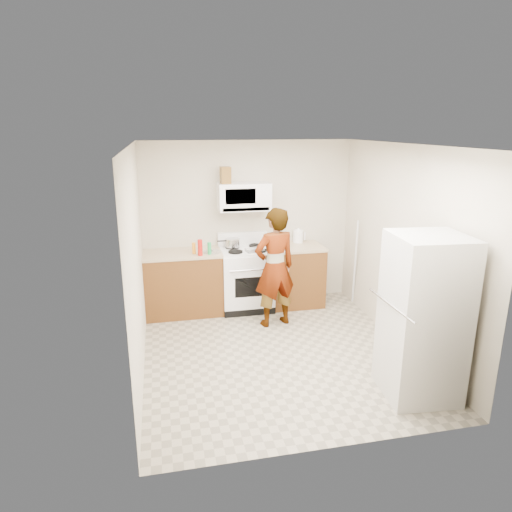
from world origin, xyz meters
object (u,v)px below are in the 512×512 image
object	(u,v)px
microwave	(244,196)
kettle	(298,236)
person	(275,268)
saucepan	(233,243)
gas_range	(246,278)
fridge	(423,318)

from	to	relation	value
microwave	kettle	bearing A→B (deg)	6.57
person	saucepan	distance (m)	0.92
gas_range	person	xyz separation A→B (m)	(0.27, -0.67, 0.35)
gas_range	person	world-z (taller)	person
gas_range	fridge	xyz separation A→B (m)	(1.30, -2.65, 0.36)
saucepan	fridge	bearing A→B (deg)	-61.68
kettle	saucepan	size ratio (longest dim) A/B	0.89
person	gas_range	bearing A→B (deg)	-81.46
gas_range	kettle	world-z (taller)	gas_range
microwave	saucepan	world-z (taller)	microwave
gas_range	kettle	bearing A→B (deg)	14.59
person	saucepan	size ratio (longest dim) A/B	7.84
microwave	saucepan	bearing A→B (deg)	-173.02
fridge	kettle	distance (m)	2.92
kettle	fridge	bearing A→B (deg)	-69.30
microwave	fridge	size ratio (longest dim) A/B	0.45
person	microwave	bearing A→B (deg)	-84.74
gas_range	person	size ratio (longest dim) A/B	0.68
kettle	saucepan	xyz separation A→B (m)	(-1.06, -0.12, -0.02)
gas_range	kettle	distance (m)	1.06
microwave	fridge	bearing A→B (deg)	-64.86
fridge	microwave	bearing A→B (deg)	120.30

